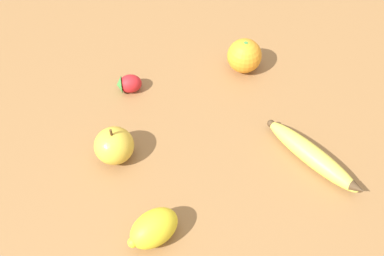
{
  "coord_description": "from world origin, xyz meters",
  "views": [
    {
      "loc": [
        0.48,
        -0.09,
        0.66
      ],
      "look_at": [
        0.0,
        -0.01,
        0.03
      ],
      "focal_mm": 42.0,
      "sensor_mm": 36.0,
      "label": 1
    }
  ],
  "objects_px": {
    "orange": "(244,56)",
    "banana": "(313,156)",
    "strawberry": "(128,84)",
    "lemon": "(154,228)",
    "apple": "(114,146)"
  },
  "relations": [
    {
      "from": "banana",
      "to": "strawberry",
      "type": "relative_size",
      "value": 3.72
    },
    {
      "from": "banana",
      "to": "lemon",
      "type": "bearing_deg",
      "value": -104.68
    },
    {
      "from": "orange",
      "to": "apple",
      "type": "height_order",
      "value": "apple"
    },
    {
      "from": "banana",
      "to": "orange",
      "type": "distance_m",
      "value": 0.25
    },
    {
      "from": "orange",
      "to": "strawberry",
      "type": "relative_size",
      "value": 1.41
    },
    {
      "from": "strawberry",
      "to": "lemon",
      "type": "relative_size",
      "value": 0.51
    },
    {
      "from": "banana",
      "to": "orange",
      "type": "xyz_separation_m",
      "value": [
        -0.24,
        -0.07,
        0.02
      ]
    },
    {
      "from": "orange",
      "to": "apple",
      "type": "bearing_deg",
      "value": -56.51
    },
    {
      "from": "orange",
      "to": "strawberry",
      "type": "bearing_deg",
      "value": -84.01
    },
    {
      "from": "orange",
      "to": "lemon",
      "type": "xyz_separation_m",
      "value": [
        0.34,
        -0.22,
        -0.01
      ]
    },
    {
      "from": "strawberry",
      "to": "apple",
      "type": "relative_size",
      "value": 0.66
    },
    {
      "from": "lemon",
      "to": "apple",
      "type": "bearing_deg",
      "value": -162.24
    },
    {
      "from": "orange",
      "to": "apple",
      "type": "relative_size",
      "value": 0.93
    },
    {
      "from": "orange",
      "to": "banana",
      "type": "bearing_deg",
      "value": 15.36
    },
    {
      "from": "banana",
      "to": "orange",
      "type": "height_order",
      "value": "orange"
    }
  ]
}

